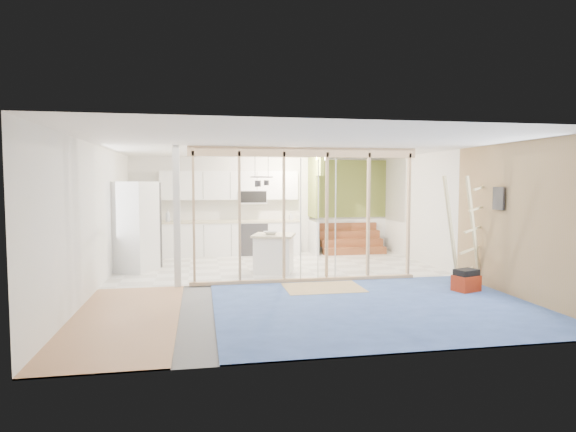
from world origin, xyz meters
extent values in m
cube|color=slate|center=(0.00, 0.00, 0.00)|extent=(7.00, 8.00, 0.01)
cube|color=white|center=(0.00, 0.00, 2.60)|extent=(7.00, 8.00, 0.01)
cube|color=white|center=(0.00, 4.00, 1.30)|extent=(7.00, 0.01, 2.60)
cube|color=white|center=(0.00, -4.00, 1.30)|extent=(7.00, 0.01, 2.60)
cube|color=white|center=(-3.50, 0.00, 1.30)|extent=(0.01, 8.00, 2.60)
cube|color=white|center=(3.50, 0.00, 1.30)|extent=(0.01, 8.00, 2.60)
cube|color=silver|center=(0.00, 2.00, 0.01)|extent=(7.00, 4.00, 0.02)
cube|color=#4C6EB9|center=(1.00, -2.00, 0.01)|extent=(5.00, 4.00, 0.02)
cube|color=tan|center=(-2.75, -2.00, 0.01)|extent=(1.50, 4.00, 0.02)
cube|color=tan|center=(0.50, -0.60, 0.02)|extent=(1.40, 1.00, 0.01)
cube|color=tan|center=(0.30, 0.00, 2.50)|extent=(4.40, 0.09, 0.18)
cube|color=tan|center=(0.30, 0.00, 0.05)|extent=(4.40, 0.09, 0.06)
cube|color=silver|center=(-2.10, 0.00, 1.30)|extent=(0.12, 0.14, 2.60)
cube|color=tan|center=(-1.80, 0.00, 1.30)|extent=(0.04, 0.09, 2.40)
cube|color=tan|center=(-0.96, 0.00, 1.30)|extent=(0.04, 0.09, 2.40)
cube|color=tan|center=(-0.12, 0.00, 1.30)|extent=(0.04, 0.09, 2.40)
cube|color=tan|center=(0.72, 0.00, 1.30)|extent=(0.04, 0.09, 2.40)
cube|color=tan|center=(1.56, 0.00, 1.30)|extent=(0.04, 0.09, 2.40)
cube|color=tan|center=(2.40, 0.00, 1.30)|extent=(0.04, 0.09, 2.40)
cylinder|color=silver|center=(0.20, -0.03, 1.22)|extent=(0.02, 0.02, 2.35)
cylinder|color=silver|center=(0.90, 0.02, 1.22)|extent=(0.02, 0.02, 2.35)
cylinder|color=silver|center=(0.55, 0.00, 1.22)|extent=(0.02, 0.02, 2.35)
cube|color=white|center=(-0.90, 3.70, 0.44)|extent=(3.60, 0.60, 0.88)
cube|color=beige|center=(-0.90, 3.70, 0.91)|extent=(3.66, 0.64, 0.05)
cube|color=white|center=(-3.20, 2.60, 0.44)|extent=(0.60, 1.60, 0.88)
cube|color=beige|center=(-3.20, 2.60, 0.91)|extent=(0.64, 1.64, 0.05)
cube|color=white|center=(-0.90, 3.82, 1.85)|extent=(3.60, 0.34, 0.75)
cube|color=silver|center=(-0.30, 3.78, 1.55)|extent=(0.72, 0.38, 0.36)
cube|color=black|center=(-0.30, 3.59, 1.55)|extent=(0.68, 0.02, 0.30)
cube|color=olive|center=(1.30, 3.55, 1.80)|extent=(0.10, 0.90, 1.60)
cube|color=white|center=(1.30, 3.55, 0.45)|extent=(0.10, 0.90, 0.90)
cube|color=olive|center=(1.30, 2.85, 2.35)|extent=(0.10, 0.50, 0.50)
cube|color=olive|center=(2.40, 3.97, 1.75)|extent=(2.20, 0.04, 1.60)
cube|color=white|center=(2.40, 3.97, 0.45)|extent=(2.20, 0.04, 0.90)
cube|color=brown|center=(2.35, 3.20, 0.10)|extent=(1.70, 0.26, 0.20)
cube|color=brown|center=(2.35, 3.46, 0.30)|extent=(1.70, 0.26, 0.20)
cube|color=brown|center=(2.35, 3.72, 0.50)|extent=(1.70, 0.26, 0.20)
cube|color=brown|center=(2.35, 3.98, 0.70)|extent=(1.70, 0.26, 0.20)
torus|color=black|center=(-0.30, 1.90, 2.05)|extent=(0.52, 0.52, 0.02)
cylinder|color=black|center=(-0.45, 1.90, 2.30)|extent=(0.01, 0.01, 0.50)
cylinder|color=black|center=(-0.15, 1.90, 2.30)|extent=(0.01, 0.01, 0.50)
cylinder|color=#333337|center=(-0.40, 1.80, 1.90)|extent=(0.14, 0.14, 0.14)
cylinder|color=#333337|center=(-0.18, 2.00, 1.92)|extent=(0.12, 0.12, 0.12)
cube|color=#A17C57|center=(3.48, -2.00, 1.30)|extent=(0.02, 4.00, 2.60)
cube|color=#333337|center=(3.43, -1.40, 1.65)|extent=(0.04, 0.30, 0.40)
cylinder|color=#FFEABF|center=(1.40, 3.00, 2.54)|extent=(0.32, 0.32, 0.08)
cube|color=silver|center=(-3.12, 1.75, 0.97)|extent=(1.11, 1.09, 1.95)
cube|color=#333337|center=(-2.71, 1.75, 0.97)|extent=(0.35, 0.71, 1.91)
cube|color=white|center=(-0.15, 1.10, 0.38)|extent=(0.95, 0.95, 0.77)
cube|color=beige|center=(-0.15, 1.10, 0.81)|extent=(1.07, 1.07, 0.04)
imported|color=silver|center=(-0.23, 1.04, 0.86)|extent=(0.34, 0.34, 0.07)
imported|color=silver|center=(-2.50, 3.64, 1.09)|extent=(0.15, 0.15, 0.31)
imported|color=silver|center=(0.70, 3.61, 1.03)|extent=(0.12, 0.12, 0.21)
cube|color=#9A260E|center=(2.91, -1.30, 0.15)|extent=(0.50, 0.44, 0.30)
cube|color=black|center=(2.91, -1.30, 0.35)|extent=(0.45, 0.38, 0.11)
cube|color=#D6C183|center=(2.86, -0.85, 1.03)|extent=(0.47, 0.20, 2.03)
cube|color=#D6C183|center=(3.31, -0.85, 1.03)|extent=(0.47, 0.20, 2.03)
cube|color=#D6C183|center=(3.14, -0.85, 0.28)|extent=(0.48, 0.20, 0.14)
cube|color=#D6C183|center=(3.22, -0.85, 0.67)|extent=(0.48, 0.20, 0.14)
cube|color=#D6C183|center=(3.30, -0.85, 1.06)|extent=(0.48, 0.20, 0.14)
cube|color=#D6C183|center=(3.39, -0.85, 1.45)|extent=(0.48, 0.20, 0.14)
cube|color=#D6C183|center=(3.47, -0.85, 1.84)|extent=(0.48, 0.20, 0.14)
camera|label=1|loc=(-1.68, -8.96, 1.93)|focal=30.00mm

